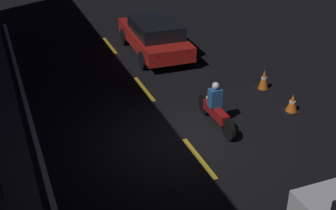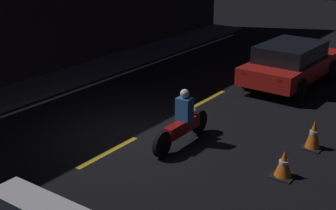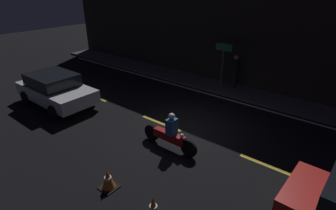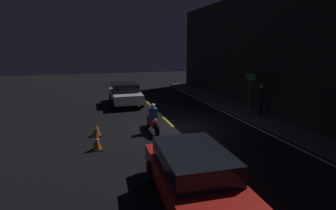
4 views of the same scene
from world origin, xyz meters
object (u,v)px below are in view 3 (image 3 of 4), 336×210
(traffic_cone_mid, at_px, (153,209))
(pedestrian, at_px, (235,71))
(motorcycle, at_px, (169,134))
(traffic_cone_near, at_px, (108,179))
(shop_sign, at_px, (223,56))
(sedan_white, at_px, (55,89))

(traffic_cone_mid, xyz_separation_m, pedestrian, (-2.36, 9.12, 0.67))
(motorcycle, bearing_deg, traffic_cone_mid, -59.03)
(traffic_cone_near, bearing_deg, shop_sign, 97.92)
(shop_sign, bearing_deg, pedestrian, 31.54)
(motorcycle, bearing_deg, shop_sign, 101.86)
(traffic_cone_near, bearing_deg, pedestrian, 94.06)
(motorcycle, bearing_deg, pedestrian, 96.29)
(motorcycle, bearing_deg, traffic_cone_near, -92.64)
(motorcycle, height_order, traffic_cone_near, motorcycle)
(shop_sign, bearing_deg, traffic_cone_mid, -71.51)
(traffic_cone_mid, relative_size, pedestrian, 0.41)
(sedan_white, xyz_separation_m, traffic_cone_near, (6.32, -2.16, -0.49))
(sedan_white, bearing_deg, shop_sign, 52.10)
(traffic_cone_near, distance_m, pedestrian, 9.14)
(traffic_cone_near, relative_size, shop_sign, 0.25)
(sedan_white, relative_size, motorcycle, 1.79)
(pedestrian, distance_m, shop_sign, 1.04)
(motorcycle, height_order, shop_sign, shop_sign)
(sedan_white, xyz_separation_m, pedestrian, (5.67, 6.92, 0.24))
(shop_sign, bearing_deg, traffic_cone_near, -82.08)
(sedan_white, distance_m, pedestrian, 8.95)
(pedestrian, bearing_deg, traffic_cone_near, -85.94)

